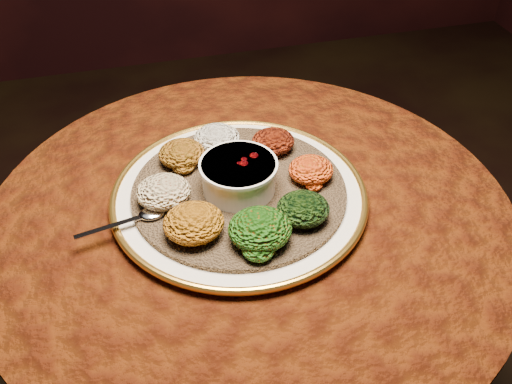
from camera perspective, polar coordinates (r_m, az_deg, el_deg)
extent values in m
cylinder|color=black|center=(1.33, -0.46, -14.22)|extent=(0.12, 0.12, 0.68)
cylinder|color=black|center=(1.06, -0.56, -2.98)|extent=(0.80, 0.80, 0.04)
cylinder|color=#3F1705|center=(1.16, -0.52, -8.14)|extent=(0.93, 0.93, 0.34)
cylinder|color=#3F1705|center=(1.04, -0.57, -1.91)|extent=(0.96, 0.96, 0.01)
cylinder|color=white|center=(1.05, -1.69, -0.45)|extent=(0.58, 0.58, 0.02)
torus|color=gold|center=(1.04, -1.70, -0.16)|extent=(0.47, 0.47, 0.01)
cylinder|color=brown|center=(1.04, -1.71, 0.13)|extent=(0.40, 0.40, 0.01)
cylinder|color=white|center=(1.02, -1.75, 1.59)|extent=(0.13, 0.13, 0.06)
cylinder|color=white|center=(1.00, -1.78, 2.74)|extent=(0.14, 0.14, 0.01)
cylinder|color=#590504|center=(1.00, -1.77, 2.36)|extent=(0.11, 0.11, 0.01)
ellipsoid|color=silver|center=(0.99, -10.41, -2.12)|extent=(0.05, 0.03, 0.01)
cube|color=silver|center=(0.98, -14.26, -3.34)|extent=(0.12, 0.03, 0.00)
ellipsoid|color=silver|center=(1.12, -3.95, 5.39)|extent=(0.09, 0.09, 0.04)
ellipsoid|color=black|center=(1.12, 1.72, 5.09)|extent=(0.08, 0.08, 0.04)
ellipsoid|color=#C79010|center=(1.05, 5.51, 2.23)|extent=(0.08, 0.08, 0.04)
ellipsoid|color=black|center=(0.96, 4.73, -1.68)|extent=(0.09, 0.09, 0.04)
ellipsoid|color=#A03C0A|center=(0.92, 0.40, -3.71)|extent=(0.10, 0.10, 0.05)
ellipsoid|color=#A65F0E|center=(0.94, -6.25, -3.08)|extent=(0.10, 0.10, 0.05)
ellipsoid|color=maroon|center=(1.01, -9.23, 0.03)|extent=(0.10, 0.09, 0.05)
ellipsoid|color=#8D4E11|center=(1.09, -7.45, 3.85)|extent=(0.09, 0.08, 0.04)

